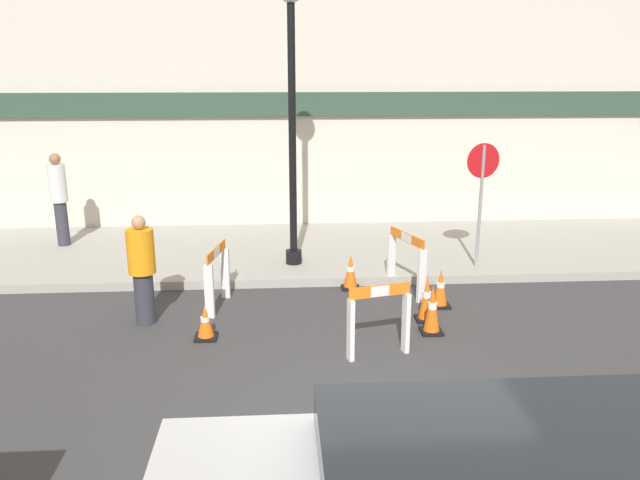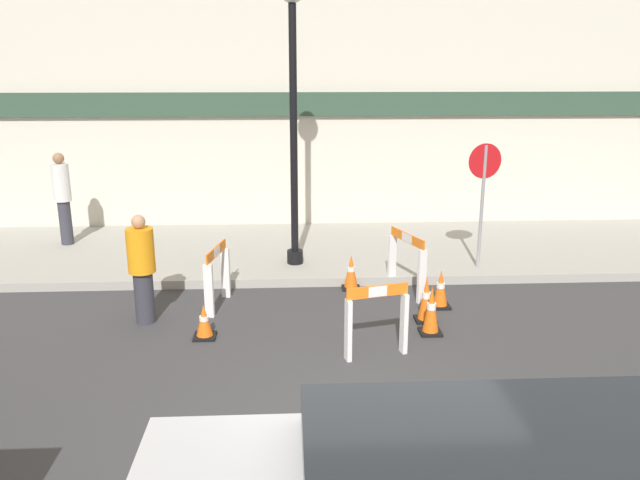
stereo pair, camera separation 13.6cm
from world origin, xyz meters
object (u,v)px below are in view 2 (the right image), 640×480
object	(u,v)px
streetlamp_post	(293,85)
person_worker	(142,266)
person_pedestrian	(63,195)
stop_sign	(483,185)

from	to	relation	value
streetlamp_post	person_worker	xyz separation A→B (m)	(-2.20, -2.23, -2.44)
streetlamp_post	person_pedestrian	world-z (taller)	streetlamp_post
stop_sign	person_worker	distance (m)	5.79
stop_sign	person_pedestrian	xyz separation A→B (m)	(-7.78, 1.87, -0.47)
streetlamp_post	person_worker	size ratio (longest dim) A/B	3.04
streetlamp_post	person_pedestrian	size ratio (longest dim) A/B	2.66
stop_sign	person_pedestrian	bearing A→B (deg)	-24.32
streetlamp_post	stop_sign	world-z (taller)	streetlamp_post
person_worker	stop_sign	bearing A→B (deg)	14.05
streetlamp_post	person_pedestrian	xyz separation A→B (m)	(-4.54, 1.49, -2.15)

